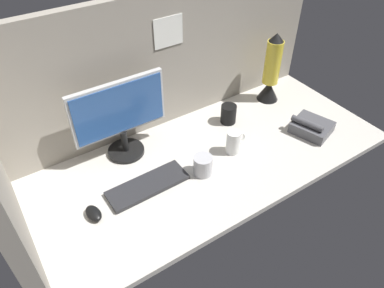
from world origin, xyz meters
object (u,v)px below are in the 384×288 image
mouse (94,213)px  desk_phone (311,127)px  keyboard (148,185)px  mug_ceramic_white (234,142)px  mug_steel (203,165)px  lava_lamp (271,73)px  monitor (120,116)px  mug_black_travel (228,114)px

mouse → desk_phone: 118.07cm
keyboard → mug_ceramic_white: (46.89, -2.01, 5.20)cm
mug_steel → lava_lamp: (67.59, 30.31, 12.38)cm
monitor → mouse: size_ratio=4.74×
keyboard → mug_steel: bearing=-14.6°
keyboard → mug_ceramic_white: 47.22cm
mug_black_travel → lava_lamp: 36.06cm
mouse → mug_ceramic_white: 73.46cm
mug_steel → lava_lamp: size_ratio=0.24×
mouse → mug_ceramic_white: bearing=-5.4°
mug_black_travel → keyboard: bearing=-162.5°
monitor → mug_ceramic_white: monitor is taller
desk_phone → keyboard: bearing=172.3°
keyboard → mouse: size_ratio=3.85×
keyboard → mug_black_travel: (59.81, 18.80, 4.21)cm
mug_black_travel → lava_lamp: (33.59, 5.30, 12.00)cm
monitor → desk_phone: size_ratio=1.95×
keyboard → lava_lamp: (93.40, 24.10, 16.20)cm
mug_black_travel → desk_phone: 44.21cm
keyboard → mouse: (-26.43, -2.23, 0.70)cm
mug_ceramic_white → mug_black_travel: bearing=58.2°
mouse → mug_steel: (52.24, -3.98, 3.12)cm
mug_steel → desk_phone: bearing=-5.3°
monitor → lava_lamp: 91.57cm
mouse → mug_steel: 52.48cm
monitor → mug_ceramic_white: (44.87, -29.23, -16.10)cm
monitor → keyboard: size_ratio=1.23×
monitor → mug_ceramic_white: 55.92cm
keyboard → mug_steel: (25.81, -6.21, 3.82)cm
mug_ceramic_white → desk_phone: (44.31, -10.25, -3.01)cm
lava_lamp → desk_phone: (-2.19, -36.37, -14.02)cm
monitor → mug_steel: (23.79, -33.43, -17.48)cm
mug_steel → desk_phone: 65.70cm
desk_phone → mug_black_travel: bearing=135.3°
monitor → keyboard: bearing=-94.2°
mug_ceramic_white → mug_black_travel: (12.92, 20.82, -0.99)cm
lava_lamp → keyboard: bearing=-165.5°
monitor → desk_phone: (89.19, -39.48, -19.12)cm
keyboard → mug_black_travel: mug_black_travel is taller
mug_ceramic_white → mug_black_travel: size_ratio=1.18×
desk_phone → mug_ceramic_white: bearing=167.0°
lava_lamp → monitor: bearing=178.0°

